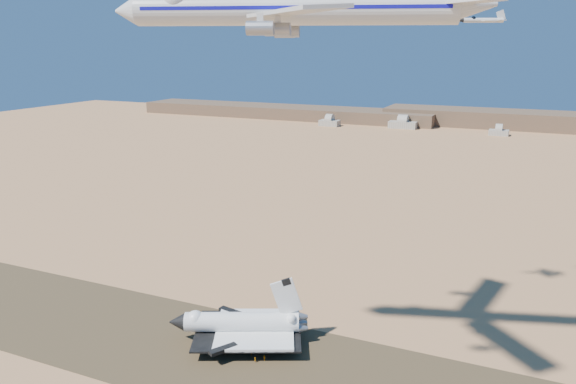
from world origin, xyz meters
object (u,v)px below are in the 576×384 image
at_px(shuttle, 241,324).
at_px(crew_c, 264,358).
at_px(chase_jet_c, 407,15).
at_px(carrier_747, 282,10).
at_px(chase_jet_d, 482,20).
at_px(crew_b, 252,352).
at_px(crew_a, 255,360).

relative_size(shuttle, crew_c, 23.04).
bearing_deg(chase_jet_c, carrier_747, -129.67).
xyz_separation_m(crew_c, chase_jet_d, (46.64, 56.42, 94.90)).
bearing_deg(chase_jet_c, crew_c, -142.73).
height_order(crew_b, chase_jet_c, chase_jet_c).
bearing_deg(carrier_747, shuttle, 127.71).
height_order(crew_c, chase_jet_c, chase_jet_c).
distance_m(crew_a, crew_c, 2.74).
bearing_deg(crew_a, shuttle, 23.35).
bearing_deg(carrier_747, crew_b, 130.98).
height_order(crew_a, chase_jet_c, chase_jet_c).
relative_size(carrier_747, crew_a, 55.92).
height_order(shuttle, crew_a, shuttle).
relative_size(crew_b, chase_jet_d, 0.11).
relative_size(carrier_747, crew_b, 52.08).
xyz_separation_m(crew_a, crew_b, (-2.78, 3.13, 0.06)).
distance_m(shuttle, carrier_747, 94.29).
distance_m(shuttle, crew_b, 10.23).
bearing_deg(crew_b, shuttle, -0.42).
relative_size(shuttle, crew_b, 25.79).
xyz_separation_m(carrier_747, crew_c, (-9.15, 7.32, -95.42)).
relative_size(chase_jet_c, chase_jet_d, 1.08).
relative_size(crew_a, crew_b, 0.93).
bearing_deg(chase_jet_d, crew_a, -154.44).
height_order(carrier_747, crew_b, carrier_747).
height_order(carrier_747, crew_c, carrier_747).
bearing_deg(chase_jet_c, shuttle, -158.31).
bearing_deg(shuttle, carrier_747, -59.50).
relative_size(crew_b, crew_c, 0.89).
bearing_deg(crew_a, crew_c, -73.96).
xyz_separation_m(shuttle, crew_b, (6.83, -5.96, -4.74)).
bearing_deg(carrier_747, chase_jet_d, 42.38).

